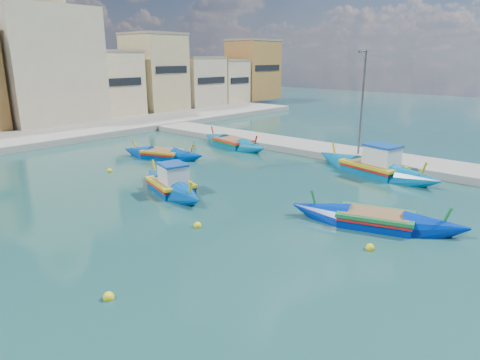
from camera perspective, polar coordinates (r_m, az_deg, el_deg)
ground at (r=16.26m, az=6.80°, el=-11.65°), size 160.00×160.00×0.00m
east_quay at (r=31.87m, az=25.53°, el=1.32°), size 4.00×70.00×0.50m
north_townhouses at (r=50.95m, az=-27.89°, el=11.47°), size 83.20×7.87×10.19m
church_block at (r=52.78m, az=-25.21°, el=15.64°), size 10.00×10.00×19.10m
quay_street_lamp at (r=32.74m, az=15.93°, el=9.92°), size 1.18×0.16×8.00m
luzzu_turquoise_cabin at (r=29.76m, az=17.42°, el=1.48°), size 4.42×10.19×3.20m
luzzu_blue_cabin at (r=25.03m, az=-9.17°, el=-0.82°), size 4.08×7.83×2.70m
luzzu_cyan_mid at (r=37.12m, az=-0.97°, el=4.84°), size 3.48×8.74×2.52m
luzzu_green at (r=33.49m, az=-10.29°, el=3.30°), size 4.15×7.32×2.25m
luzzu_blue_south at (r=20.79m, az=17.59°, el=-5.21°), size 4.25×8.41×2.37m
mooring_buoys at (r=20.91m, az=-6.63°, el=-4.90°), size 23.98×18.98×0.36m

